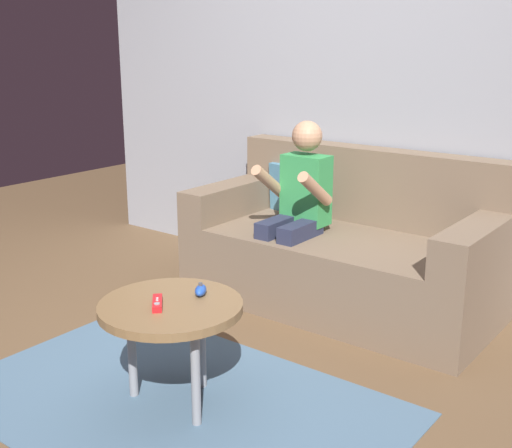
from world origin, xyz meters
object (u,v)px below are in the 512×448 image
game_remote_red_near_edge (157,303)px  nunchuk_blue (201,290)px  coffee_table (171,314)px  couch (344,251)px  person_seated_on_couch (296,204)px

game_remote_red_near_edge → nunchuk_blue: size_ratio=1.26×
nunchuk_blue → game_remote_red_near_edge: bearing=-106.3°
coffee_table → game_remote_red_near_edge: 0.08m
coffee_table → game_remote_red_near_edge: bearing=-108.0°
coffee_table → game_remote_red_near_edge: (-0.02, -0.05, 0.06)m
nunchuk_blue → coffee_table: bearing=-105.6°
coffee_table → nunchuk_blue: (0.04, 0.13, 0.06)m
couch → coffee_table: bearing=-89.5°
person_seated_on_couch → coffee_table: person_seated_on_couch is taller
couch → person_seated_on_couch: (-0.20, -0.19, 0.27)m
couch → game_remote_red_near_edge: 1.42m
coffee_table → couch: bearing=90.5°
coffee_table → game_remote_red_near_edge: size_ratio=4.49×
person_seated_on_couch → coffee_table: (0.21, -1.17, -0.17)m
couch → game_remote_red_near_edge: size_ratio=13.28×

